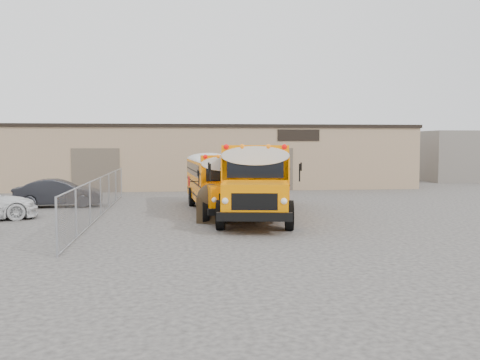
{
  "coord_description": "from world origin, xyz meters",
  "views": [
    {
      "loc": [
        -2.43,
        -22.03,
        3.37
      ],
      "look_at": [
        0.48,
        3.15,
        1.6
      ],
      "focal_mm": 40.0,
      "sensor_mm": 36.0,
      "label": 1
    }
  ],
  "objects": [
    {
      "name": "distant_building_right",
      "position": [
        24.0,
        24.0,
        2.2
      ],
      "size": [
        10.0,
        8.0,
        4.4
      ],
      "primitive_type": "cube",
      "color": "gray",
      "rests_on": "ground"
    },
    {
      "name": "tarp_bundle",
      "position": [
        -1.07,
        0.47,
        0.84
      ],
      "size": [
        1.29,
        1.2,
        1.64
      ],
      "color": "black",
      "rests_on": "ground"
    },
    {
      "name": "school_bus_right",
      "position": [
        2.24,
        9.67,
        1.92
      ],
      "size": [
        4.44,
        11.62,
        3.32
      ],
      "color": "#FF8500",
      "rests_on": "ground"
    },
    {
      "name": "warehouse",
      "position": [
        -0.0,
        19.99,
        2.37
      ],
      "size": [
        30.2,
        10.2,
        4.67
      ],
      "color": "tan",
      "rests_on": "ground"
    },
    {
      "name": "car_dark",
      "position": [
        -8.72,
        6.83,
        0.73
      ],
      "size": [
        4.53,
        1.9,
        1.46
      ],
      "primitive_type": "imported",
      "rotation": [
        0.0,
        0.0,
        1.65
      ],
      "color": "black",
      "rests_on": "ground"
    },
    {
      "name": "school_bus_left",
      "position": [
        -0.86,
        10.31,
        1.65
      ],
      "size": [
        3.12,
        9.9,
        2.86
      ],
      "color": "#FF7E00",
      "rests_on": "ground"
    },
    {
      "name": "ground",
      "position": [
        0.0,
        0.0,
        0.0
      ],
      "size": [
        120.0,
        120.0,
        0.0
      ],
      "primitive_type": "plane",
      "color": "#353331",
      "rests_on": "ground"
    },
    {
      "name": "chainlink_fence",
      "position": [
        -6.0,
        3.0,
        0.9
      ],
      "size": [
        0.07,
        18.07,
        1.81
      ],
      "color": "#94969C",
      "rests_on": "ground"
    }
  ]
}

